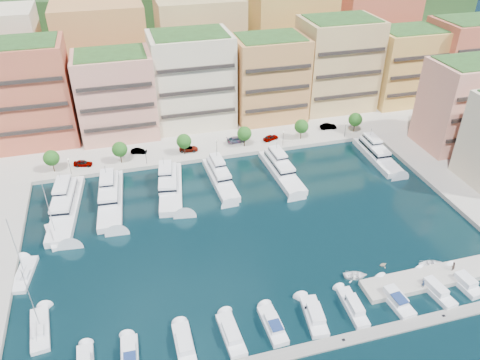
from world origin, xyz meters
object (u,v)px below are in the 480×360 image
at_px(cruiser_1, 130,358).
at_px(cruiser_6, 353,307).
at_px(lamppost_3, 283,136).
at_px(cruiser_7, 394,298).
at_px(sailboat_2, 55,237).
at_px(cruiser_5, 314,316).
at_px(tree_5, 355,120).
at_px(cruiser_4, 273,325).
at_px(yacht_6, 376,153).
at_px(lamppost_2, 217,145).
at_px(cruiser_9, 464,282).
at_px(car_2, 189,149).
at_px(tree_4, 301,126).
at_px(cruiser_2, 184,345).
at_px(tree_1, 120,149).
at_px(tender_0, 355,275).
at_px(tree_3, 244,134).
at_px(sailboat_1, 25,275).
at_px(lamppost_1, 146,154).
at_px(car_5, 328,126).
at_px(person_1, 453,266).
at_px(cruiser_3, 231,335).
at_px(yacht_1, 111,196).
at_px(person_0, 423,284).
at_px(yacht_3, 220,176).
at_px(tree_0, 51,158).
at_px(car_0, 83,163).
at_px(yacht_2, 170,185).
at_px(car_3, 236,140).
at_px(lamppost_4, 345,128).
at_px(car_1, 139,151).
at_px(yacht_4, 281,169).
at_px(car_4, 271,138).
at_px(sailboat_0, 40,330).
at_px(tender_1, 383,265).
at_px(lamppost_0, 69,164).

bearing_deg(cruiser_1, cruiser_6, 0.01).
bearing_deg(lamppost_3, cruiser_7, -90.01).
xyz_separation_m(lamppost_3, sailboat_2, (-56.70, -22.83, -3.51)).
bearing_deg(sailboat_2, cruiser_5, -38.08).
bearing_deg(cruiser_7, tree_5, 69.26).
bearing_deg(cruiser_4, yacht_6, 45.97).
height_order(lamppost_2, cruiser_9, lamppost_2).
relative_size(cruiser_4, car_2, 1.63).
bearing_deg(cruiser_7, cruiser_4, 179.96).
bearing_deg(cruiser_9, tree_4, 97.77).
bearing_deg(car_2, cruiser_2, -179.92).
bearing_deg(cruiser_6, lamppost_3, 82.20).
bearing_deg(tree_1, lamppost_2, -5.47).
bearing_deg(tender_0, tree_3, 19.17).
bearing_deg(lamppost_3, sailboat_1, -151.92).
height_order(tree_4, lamppost_1, tree_4).
height_order(car_5, person_1, person_1).
relative_size(yacht_6, cruiser_3, 2.20).
bearing_deg(yacht_6, cruiser_6, -123.10).
distance_m(yacht_1, person_0, 66.64).
relative_size(yacht_1, cruiser_7, 2.45).
height_order(yacht_3, sailboat_2, sailboat_2).
relative_size(cruiser_5, cruiser_6, 0.99).
bearing_deg(tender_0, tree_1, 48.92).
height_order(tree_0, tree_4, same).
relative_size(lamppost_3, car_0, 0.93).
height_order(yacht_2, car_3, yacht_2).
height_order(tree_3, cruiser_9, tree_3).
bearing_deg(tender_0, person_1, -90.34).
height_order(tree_4, cruiser_5, tree_4).
relative_size(cruiser_6, tender_0, 2.03).
xyz_separation_m(lamppost_4, yacht_6, (3.63, -10.90, -2.62)).
bearing_deg(tree_0, cruiser_5, -53.26).
bearing_deg(lamppost_3, lamppost_2, 180.00).
bearing_deg(car_1, yacht_4, -102.48).
xyz_separation_m(tree_3, lamppost_1, (-26.00, -2.30, -0.92)).
bearing_deg(yacht_4, cruiser_3, -118.47).
bearing_deg(yacht_2, car_4, 27.20).
height_order(lamppost_4, person_1, lamppost_4).
relative_size(tree_0, cruiser_1, 0.72).
bearing_deg(tree_3, car_2, 174.53).
bearing_deg(cruiser_3, cruiser_5, 0.01).
height_order(cruiser_2, cruiser_4, cruiser_4).
bearing_deg(yacht_2, sailboat_0, -126.45).
bearing_deg(tender_1, tree_0, 44.24).
xyz_separation_m(tree_3, cruiser_1, (-34.33, -58.10, -4.17)).
height_order(yacht_3, tender_0, yacht_3).
height_order(lamppost_0, person_1, lamppost_0).
height_order(cruiser_3, person_0, person_0).
height_order(yacht_2, sailboat_1, sailboat_1).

